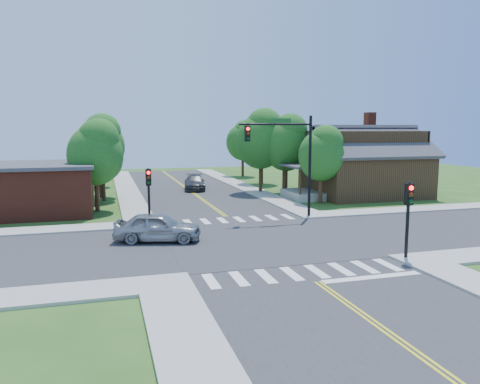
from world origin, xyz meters
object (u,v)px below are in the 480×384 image
object	(u,v)px
signal_pole_nw	(149,186)
car_dgrey	(195,183)
car_silver	(158,228)
signal_mast_ne	(288,150)
house_ne	(364,161)
signal_pole_se	(409,206)

from	to	relation	value
signal_pole_nw	car_dgrey	world-z (taller)	signal_pole_nw
car_silver	car_dgrey	distance (m)	22.18
signal_mast_ne	signal_pole_nw	world-z (taller)	signal_mast_ne
car_silver	car_dgrey	world-z (taller)	car_silver
house_ne	signal_mast_ne	bearing A→B (deg)	-142.32
signal_pole_se	house_ne	bearing A→B (deg)	64.42
signal_pole_se	car_silver	xyz separation A→B (m)	(-11.13, 7.04, -1.84)
house_ne	car_dgrey	distance (m)	16.99
signal_pole_nw	house_ne	size ratio (longest dim) A/B	0.29
car_silver	car_dgrey	bearing A→B (deg)	-0.49
signal_mast_ne	house_ne	distance (m)	14.23
house_ne	car_dgrey	bearing A→B (deg)	149.64
signal_pole_nw	car_dgrey	distance (m)	18.34
signal_mast_ne	signal_pole_nw	xyz separation A→B (m)	(-9.51, -0.01, -2.19)
car_silver	house_ne	bearing A→B (deg)	-42.53
signal_pole_nw	signal_mast_ne	bearing A→B (deg)	0.07
signal_pole_se	signal_pole_nw	bearing A→B (deg)	135.00
signal_mast_ne	signal_pole_se	xyz separation A→B (m)	(1.69, -11.21, -2.19)
signal_pole_se	car_dgrey	bearing A→B (deg)	99.96
signal_pole_se	car_dgrey	size ratio (longest dim) A/B	0.72
signal_pole_nw	car_silver	world-z (taller)	signal_pole_nw
signal_mast_ne	signal_pole_se	distance (m)	11.55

